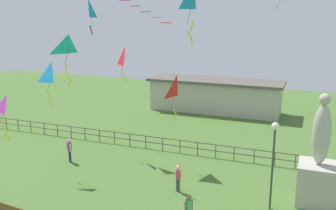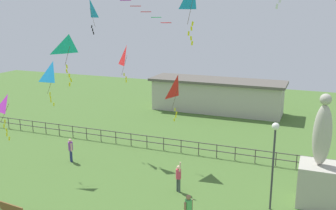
{
  "view_description": "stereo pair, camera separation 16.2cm",
  "coord_description": "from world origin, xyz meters",
  "px_view_note": "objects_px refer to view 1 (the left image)",
  "views": [
    {
      "loc": [
        7.12,
        -9.87,
        9.68
      ],
      "look_at": [
        0.9,
        6.2,
        5.43
      ],
      "focal_mm": 40.99,
      "sensor_mm": 36.0,
      "label": 1
    },
    {
      "loc": [
        7.27,
        -9.82,
        9.68
      ],
      "look_at": [
        0.9,
        6.2,
        5.43
      ],
      "focal_mm": 40.99,
      "sensor_mm": 36.0,
      "label": 2
    }
  ],
  "objects_px": {
    "kite_4": "(8,106)",
    "kite_6": "(177,88)",
    "kite_1": "(69,48)",
    "kite_8": "(53,74)",
    "statue_monument": "(318,172)",
    "person_0": "(69,149)",
    "person_2": "(189,210)",
    "lamppost": "(274,147)",
    "kite_7": "(126,56)",
    "kite_5": "(88,9)",
    "person_1": "(178,176)"
  },
  "relations": [
    {
      "from": "person_0",
      "to": "kite_8",
      "type": "xyz_separation_m",
      "value": [
        -0.14,
        -0.98,
        5.07
      ]
    },
    {
      "from": "kite_1",
      "to": "lamppost",
      "type": "bearing_deg",
      "value": 16.97
    },
    {
      "from": "kite_1",
      "to": "kite_7",
      "type": "xyz_separation_m",
      "value": [
        -0.74,
        7.16,
        -1.2
      ]
    },
    {
      "from": "statue_monument",
      "to": "kite_8",
      "type": "relative_size",
      "value": 2.26
    },
    {
      "from": "kite_5",
      "to": "kite_7",
      "type": "relative_size",
      "value": 0.99
    },
    {
      "from": "kite_7",
      "to": "person_0",
      "type": "bearing_deg",
      "value": -136.19
    },
    {
      "from": "kite_8",
      "to": "statue_monument",
      "type": "bearing_deg",
      "value": 3.36
    },
    {
      "from": "kite_4",
      "to": "kite_8",
      "type": "relative_size",
      "value": 0.88
    },
    {
      "from": "person_2",
      "to": "lamppost",
      "type": "bearing_deg",
      "value": 45.54
    },
    {
      "from": "kite_6",
      "to": "kite_1",
      "type": "bearing_deg",
      "value": -116.6
    },
    {
      "from": "person_1",
      "to": "lamppost",
      "type": "bearing_deg",
      "value": -1.18
    },
    {
      "from": "person_1",
      "to": "kite_1",
      "type": "height_order",
      "value": "kite_1"
    },
    {
      "from": "person_2",
      "to": "kite_1",
      "type": "distance_m",
      "value": 9.32
    },
    {
      "from": "kite_5",
      "to": "kite_8",
      "type": "height_order",
      "value": "kite_5"
    },
    {
      "from": "kite_1",
      "to": "kite_4",
      "type": "bearing_deg",
      "value": -156.72
    },
    {
      "from": "kite_5",
      "to": "person_1",
      "type": "bearing_deg",
      "value": -30.78
    },
    {
      "from": "lamppost",
      "to": "kite_4",
      "type": "distance_m",
      "value": 13.06
    },
    {
      "from": "statue_monument",
      "to": "person_2",
      "type": "xyz_separation_m",
      "value": [
        -5.32,
        -4.74,
        -0.72
      ]
    },
    {
      "from": "person_0",
      "to": "person_2",
      "type": "distance_m",
      "value": 10.9
    },
    {
      "from": "kite_7",
      "to": "person_2",
      "type": "bearing_deg",
      "value": -47.67
    },
    {
      "from": "kite_5",
      "to": "person_2",
      "type": "bearing_deg",
      "value": -39.69
    },
    {
      "from": "kite_1",
      "to": "kite_6",
      "type": "distance_m",
      "value": 7.62
    },
    {
      "from": "statue_monument",
      "to": "person_0",
      "type": "relative_size",
      "value": 3.67
    },
    {
      "from": "kite_5",
      "to": "kite_4",
      "type": "bearing_deg",
      "value": -83.6
    },
    {
      "from": "person_2",
      "to": "kite_1",
      "type": "xyz_separation_m",
      "value": [
        -6.16,
        0.42,
        6.98
      ]
    },
    {
      "from": "kite_8",
      "to": "person_2",
      "type": "bearing_deg",
      "value": -21.23
    },
    {
      "from": "lamppost",
      "to": "kite_6",
      "type": "bearing_deg",
      "value": 151.05
    },
    {
      "from": "statue_monument",
      "to": "kite_4",
      "type": "height_order",
      "value": "statue_monument"
    },
    {
      "from": "person_1",
      "to": "person_2",
      "type": "distance_m",
      "value": 3.79
    },
    {
      "from": "person_0",
      "to": "kite_6",
      "type": "bearing_deg",
      "value": 15.6
    },
    {
      "from": "kite_5",
      "to": "kite_6",
      "type": "distance_m",
      "value": 8.63
    },
    {
      "from": "kite_4",
      "to": "kite_6",
      "type": "relative_size",
      "value": 0.76
    },
    {
      "from": "person_0",
      "to": "person_1",
      "type": "xyz_separation_m",
      "value": [
        8.06,
        -1.45,
        -0.0
      ]
    },
    {
      "from": "kite_8",
      "to": "kite_6",
      "type": "bearing_deg",
      "value": 22.55
    },
    {
      "from": "person_0",
      "to": "person_1",
      "type": "relative_size",
      "value": 0.88
    },
    {
      "from": "person_0",
      "to": "kite_4",
      "type": "height_order",
      "value": "kite_4"
    },
    {
      "from": "kite_4",
      "to": "kite_8",
      "type": "xyz_separation_m",
      "value": [
        -0.88,
        4.67,
        0.82
      ]
    },
    {
      "from": "kite_7",
      "to": "statue_monument",
      "type": "bearing_deg",
      "value": -13.06
    },
    {
      "from": "statue_monument",
      "to": "kite_7",
      "type": "distance_m",
      "value": 13.53
    },
    {
      "from": "kite_4",
      "to": "kite_8",
      "type": "bearing_deg",
      "value": 100.65
    },
    {
      "from": "statue_monument",
      "to": "person_1",
      "type": "relative_size",
      "value": 3.22
    },
    {
      "from": "person_0",
      "to": "kite_7",
      "type": "bearing_deg",
      "value": 43.81
    },
    {
      "from": "lamppost",
      "to": "kite_8",
      "type": "xyz_separation_m",
      "value": [
        -13.13,
        0.57,
        2.7
      ]
    },
    {
      "from": "statue_monument",
      "to": "lamppost",
      "type": "relative_size",
      "value": 1.28
    },
    {
      "from": "kite_8",
      "to": "person_1",
      "type": "bearing_deg",
      "value": -3.29
    },
    {
      "from": "person_2",
      "to": "kite_8",
      "type": "relative_size",
      "value": 0.67
    },
    {
      "from": "kite_5",
      "to": "statue_monument",
      "type": "bearing_deg",
      "value": -13.2
    },
    {
      "from": "person_2",
      "to": "kite_7",
      "type": "xyz_separation_m",
      "value": [
        -6.9,
        7.58,
        5.78
      ]
    },
    {
      "from": "person_2",
      "to": "kite_7",
      "type": "bearing_deg",
      "value": 132.33
    },
    {
      "from": "lamppost",
      "to": "person_2",
      "type": "xyz_separation_m",
      "value": [
        -3.22,
        -3.28,
        -2.29
      ]
    }
  ]
}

